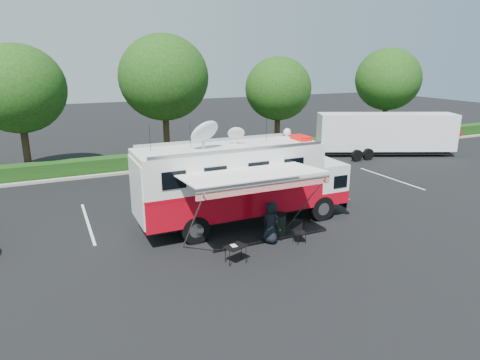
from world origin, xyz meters
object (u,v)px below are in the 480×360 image
object	(u,v)px
command_truck	(243,181)
folding_table	(236,247)
trash_bin	(279,224)
semi_trailer	(386,133)

from	to	relation	value
command_truck	folding_table	size ratio (longest dim) A/B	10.42
folding_table	command_truck	bearing A→B (deg)	61.01
trash_bin	semi_trailer	xyz separation A→B (m)	(15.24, 10.26, 1.21)
folding_table	trash_bin	world-z (taller)	trash_bin
command_truck	trash_bin	bearing A→B (deg)	-64.86
trash_bin	semi_trailer	world-z (taller)	semi_trailer
trash_bin	semi_trailer	size ratio (longest dim) A/B	0.09
command_truck	semi_trailer	size ratio (longest dim) A/B	0.94
trash_bin	semi_trailer	distance (m)	18.41
folding_table	trash_bin	size ratio (longest dim) A/B	1.00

